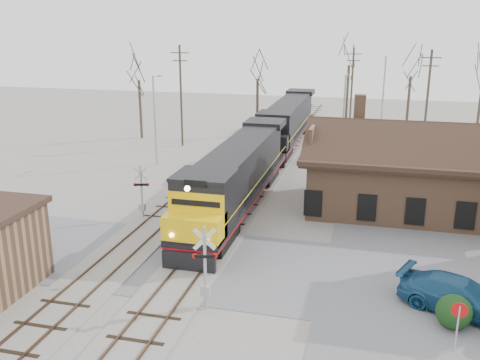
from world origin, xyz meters
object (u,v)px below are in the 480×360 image
(locomotive_lead, at_px, (236,177))
(parked_car, at_px, (460,296))
(depot, at_px, (413,178))
(locomotive_trailing, at_px, (287,122))

(locomotive_lead, relative_size, parked_car, 3.88)
(depot, height_order, parked_car, depot)
(locomotive_lead, xyz_separation_m, locomotive_trailing, (0.00, 21.77, -0.00))
(locomotive_lead, distance_m, parked_car, 17.37)
(depot, relative_size, locomotive_lead, 0.71)
(parked_car, bearing_deg, locomotive_trailing, 45.19)
(depot, bearing_deg, locomotive_lead, -165.28)
(locomotive_lead, bearing_deg, locomotive_trailing, 90.00)
(parked_car, bearing_deg, depot, 28.75)
(depot, xyz_separation_m, parked_car, (1.46, -14.01, -1.60))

